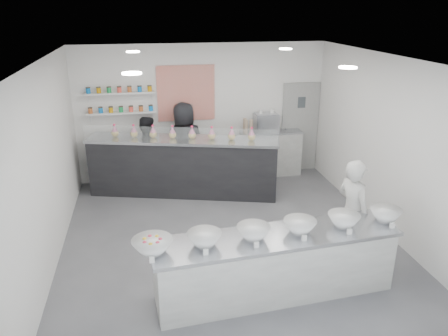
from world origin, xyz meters
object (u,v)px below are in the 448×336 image
(espresso_ledge, at_px, (270,153))
(staff_right, at_px, (185,144))
(back_bar, at_px, (183,166))
(staff_left, at_px, (147,152))
(woman_prep, at_px, (352,212))
(espresso_machine, at_px, (266,123))
(prep_counter, at_px, (275,265))

(espresso_ledge, height_order, staff_right, staff_right)
(back_bar, distance_m, espresso_ledge, 2.22)
(staff_left, bearing_deg, staff_right, -176.96)
(back_bar, bearing_deg, espresso_ledge, 35.09)
(woman_prep, xyz_separation_m, staff_right, (-2.16, 3.60, 0.09))
(staff_right, bearing_deg, back_bar, 69.61)
(woman_prep, xyz_separation_m, staff_left, (-2.98, 3.60, -0.05))
(back_bar, distance_m, espresso_machine, 2.19)
(prep_counter, bearing_deg, staff_left, 106.61)
(back_bar, height_order, espresso_ledge, back_bar)
(back_bar, relative_size, espresso_machine, 7.28)
(prep_counter, distance_m, staff_left, 4.50)
(prep_counter, xyz_separation_m, staff_right, (-0.78, 4.20, 0.46))
(staff_right, bearing_deg, espresso_ledge, 174.29)
(back_bar, bearing_deg, woman_prep, -37.65)
(back_bar, bearing_deg, espresso_machine, 36.27)
(prep_counter, xyz_separation_m, espresso_machine, (1.09, 4.38, 0.79))
(espresso_machine, xyz_separation_m, woman_prep, (0.28, -3.78, -0.42))
(staff_left, distance_m, staff_right, 0.84)
(espresso_machine, distance_m, woman_prep, 3.81)
(espresso_ledge, bearing_deg, back_bar, -160.87)
(espresso_machine, bearing_deg, espresso_ledge, 0.00)
(prep_counter, height_order, staff_left, staff_left)
(back_bar, bearing_deg, staff_left, 159.29)
(prep_counter, distance_m, espresso_machine, 4.58)
(back_bar, xyz_separation_m, staff_right, (0.09, 0.55, 0.31))
(prep_counter, xyz_separation_m, staff_left, (-1.61, 4.20, 0.33))
(prep_counter, distance_m, staff_right, 4.29)
(prep_counter, height_order, back_bar, back_bar)
(espresso_machine, height_order, staff_left, staff_left)
(back_bar, relative_size, staff_right, 2.13)
(prep_counter, relative_size, back_bar, 0.86)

